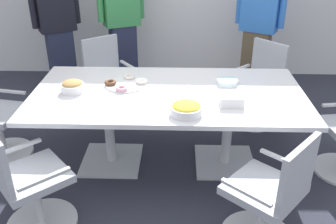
% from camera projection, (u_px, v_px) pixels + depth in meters
% --- Properties ---
extents(ground_plane, '(10.00, 10.00, 0.01)m').
position_uv_depth(ground_plane, '(168.00, 162.00, 3.67)').
color(ground_plane, '#2D303D').
extents(conference_table, '(2.40, 1.20, 0.75)m').
position_uv_depth(conference_table, '(168.00, 105.00, 3.37)').
color(conference_table, silver).
rests_on(conference_table, ground).
extents(office_chair_1, '(0.76, 0.76, 0.91)m').
position_uv_depth(office_chair_1, '(258.00, 88.00, 4.24)').
color(office_chair_1, silver).
rests_on(office_chair_1, ground).
extents(office_chair_2, '(0.76, 0.76, 0.91)m').
position_uv_depth(office_chair_2, '(109.00, 82.00, 4.38)').
color(office_chair_2, silver).
rests_on(office_chair_2, ground).
extents(office_chair_4, '(0.76, 0.76, 0.91)m').
position_uv_depth(office_chair_4, '(27.00, 185.00, 2.71)').
color(office_chair_4, silver).
rests_on(office_chair_4, ground).
extents(office_chair_5, '(0.76, 0.76, 0.91)m').
position_uv_depth(office_chair_5, '(270.00, 199.00, 2.58)').
color(office_chair_5, silver).
rests_on(office_chair_5, ground).
extents(person_standing_0, '(0.56, 0.42, 1.75)m').
position_uv_depth(person_standing_0, '(57.00, 24.00, 4.73)').
color(person_standing_0, '#232842').
rests_on(person_standing_0, ground).
extents(person_standing_1, '(0.58, 0.39, 1.85)m').
position_uv_depth(person_standing_1, '(122.00, 18.00, 4.77)').
color(person_standing_1, '#232842').
rests_on(person_standing_1, ground).
extents(person_standing_2, '(0.58, 0.39, 1.79)m').
position_uv_depth(person_standing_2, '(259.00, 24.00, 4.65)').
color(person_standing_2, brown).
rests_on(person_standing_2, ground).
extents(snack_bowl_cookies, '(0.20, 0.20, 0.11)m').
position_uv_depth(snack_bowl_cookies, '(72.00, 86.00, 3.30)').
color(snack_bowl_cookies, white).
rests_on(snack_bowl_cookies, conference_table).
extents(snack_bowl_chips_yellow, '(0.26, 0.26, 0.10)m').
position_uv_depth(snack_bowl_chips_yellow, '(186.00, 108.00, 2.92)').
color(snack_bowl_chips_yellow, white).
rests_on(snack_bowl_chips_yellow, conference_table).
extents(donut_platter, '(0.39, 0.39, 0.04)m').
position_uv_depth(donut_platter, '(126.00, 83.00, 3.44)').
color(donut_platter, white).
rests_on(donut_platter, conference_table).
extents(plate_stack, '(0.19, 0.19, 0.05)m').
position_uv_depth(plate_stack, '(227.00, 82.00, 3.45)').
color(plate_stack, white).
rests_on(plate_stack, conference_table).
extents(napkin_pile, '(0.19, 0.19, 0.08)m').
position_uv_depth(napkin_pile, '(231.00, 99.00, 3.09)').
color(napkin_pile, white).
rests_on(napkin_pile, conference_table).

